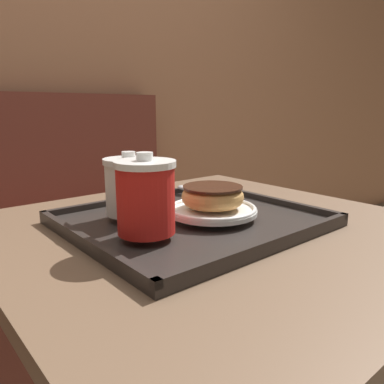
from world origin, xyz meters
name	(u,v)px	position (x,y,z in m)	size (l,w,h in m)	color
wall_behind	(18,39)	(0.00, 1.10, 1.20)	(8.00, 0.05, 2.40)	#9E6B4C
cafe_table	(211,313)	(0.00, 0.00, 0.54)	(0.78, 0.78, 0.72)	brown
serving_tray	(192,221)	(-0.03, 0.03, 0.73)	(0.44, 0.40, 0.02)	#282321
coffee_cup_front	(146,197)	(-0.16, -0.02, 0.81)	(0.10, 0.10, 0.13)	red
coffee_cup_rear	(130,186)	(-0.12, 0.10, 0.80)	(0.10, 0.10, 0.12)	white
plate_with_chocolate_donut	(215,209)	(0.00, 0.00, 0.75)	(0.17, 0.17, 0.01)	white
donut_chocolate_glazed	(215,196)	(0.00, 0.00, 0.78)	(0.12, 0.12, 0.04)	tan
spoon	(187,189)	(0.08, 0.18, 0.75)	(0.03, 0.14, 0.01)	silver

